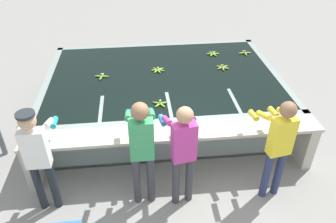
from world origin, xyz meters
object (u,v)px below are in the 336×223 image
at_px(banana_bunch_floating_3, 223,67).
at_px(banana_bunch_floating_4, 213,54).
at_px(worker_1, 142,145).
at_px(banana_bunch_floating_1, 102,76).
at_px(worker_2, 183,148).
at_px(worker_0, 37,153).
at_px(worker_3, 279,142).
at_px(banana_bunch_floating_5, 245,53).
at_px(banana_bunch_floating_2, 160,103).
at_px(banana_bunch_floating_0, 158,70).
at_px(knife_0, 190,130).

height_order(banana_bunch_floating_3, banana_bunch_floating_4, same).
height_order(worker_1, banana_bunch_floating_1, worker_1).
bearing_deg(worker_2, worker_0, 177.08).
xyz_separation_m(worker_3, banana_bunch_floating_4, (-0.18, 3.25, -0.14)).
xyz_separation_m(worker_2, banana_bunch_floating_5, (1.86, 3.21, -0.14)).
xyz_separation_m(worker_1, banana_bunch_floating_2, (0.36, 1.28, -0.19)).
bearing_deg(worker_2, banana_bunch_floating_3, 64.96).
bearing_deg(banana_bunch_floating_1, worker_0, -106.17).
height_order(worker_3, banana_bunch_floating_3, worker_3).
bearing_deg(banana_bunch_floating_2, banana_bunch_floating_3, 41.38).
bearing_deg(banana_bunch_floating_5, worker_0, -140.51).
xyz_separation_m(worker_3, banana_bunch_floating_2, (-1.51, 1.36, -0.14)).
distance_m(banana_bunch_floating_0, banana_bunch_floating_2, 1.25).
relative_size(banana_bunch_floating_2, banana_bunch_floating_4, 0.98).
bearing_deg(banana_bunch_floating_5, worker_1, -127.42).
bearing_deg(banana_bunch_floating_1, banana_bunch_floating_2, -46.42).
xyz_separation_m(banana_bunch_floating_3, knife_0, (-1.00, -2.01, -0.01)).
xyz_separation_m(worker_3, banana_bunch_floating_0, (-1.45, 2.61, -0.14)).
xyz_separation_m(worker_1, banana_bunch_floating_3, (1.74, 2.50, -0.19)).
xyz_separation_m(banana_bunch_floating_0, banana_bunch_floating_4, (1.27, 0.65, 0.00)).
relative_size(banana_bunch_floating_1, banana_bunch_floating_5, 1.00).
xyz_separation_m(worker_1, banana_bunch_floating_5, (2.41, 3.15, -0.19)).
height_order(banana_bunch_floating_1, banana_bunch_floating_5, same).
bearing_deg(knife_0, banana_bunch_floating_5, 57.90).
height_order(worker_2, worker_3, worker_2).
height_order(banana_bunch_floating_5, knife_0, banana_bunch_floating_5).
relative_size(worker_2, banana_bunch_floating_2, 6.02).
bearing_deg(banana_bunch_floating_2, knife_0, -63.80).
distance_m(banana_bunch_floating_1, banana_bunch_floating_5, 3.19).
relative_size(banana_bunch_floating_0, banana_bunch_floating_2, 1.02).
bearing_deg(worker_2, worker_3, -0.62).
relative_size(banana_bunch_floating_3, banana_bunch_floating_4, 1.00).
relative_size(banana_bunch_floating_1, knife_0, 0.92).
relative_size(worker_2, worker_3, 1.00).
bearing_deg(banana_bunch_floating_2, worker_0, -144.12).
bearing_deg(banana_bunch_floating_0, banana_bunch_floating_3, -1.22).
height_order(worker_3, banana_bunch_floating_5, worker_3).
distance_m(banana_bunch_floating_0, knife_0, 2.06).
relative_size(banana_bunch_floating_1, banana_bunch_floating_3, 1.00).
xyz_separation_m(worker_2, banana_bunch_floating_4, (1.15, 3.24, -0.14)).
bearing_deg(banana_bunch_floating_3, worker_3, -87.18).
bearing_deg(banana_bunch_floating_0, worker_1, -99.38).
height_order(worker_0, banana_bunch_floating_4, worker_0).
xyz_separation_m(worker_0, banana_bunch_floating_2, (1.72, 1.25, -0.15)).
distance_m(worker_0, worker_2, 1.91).
distance_m(worker_0, banana_bunch_floating_5, 4.89).
xyz_separation_m(worker_0, banana_bunch_floating_4, (3.06, 3.14, -0.15)).
bearing_deg(worker_3, banana_bunch_floating_1, 136.19).
distance_m(banana_bunch_floating_1, knife_0, 2.37).
xyz_separation_m(banana_bunch_floating_3, banana_bunch_floating_4, (-0.05, 0.67, 0.00)).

